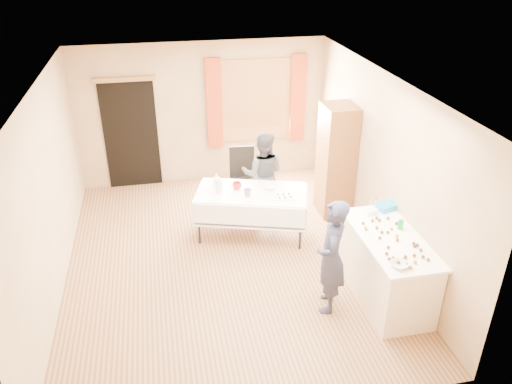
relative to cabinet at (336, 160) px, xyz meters
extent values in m
cube|color=#9E7047|center=(-1.99, -1.05, -0.94)|extent=(4.50, 5.50, 0.02)
cube|color=white|center=(-1.99, -1.05, 1.68)|extent=(4.50, 5.50, 0.02)
cube|color=tan|center=(-1.99, 1.71, 0.37)|extent=(4.50, 0.02, 2.60)
cube|color=tan|center=(-1.99, -3.81, 0.37)|extent=(4.50, 0.02, 2.60)
cube|color=tan|center=(-4.25, -1.05, 0.37)|extent=(0.02, 5.50, 2.60)
cube|color=tan|center=(0.27, -1.05, 0.37)|extent=(0.02, 5.50, 2.60)
cube|color=olive|center=(-0.99, 1.67, 0.57)|extent=(1.32, 0.06, 1.52)
cube|color=white|center=(-0.99, 1.66, 0.57)|extent=(1.20, 0.02, 1.40)
cube|color=#AC3C1D|center=(-1.77, 1.62, 0.57)|extent=(0.28, 0.06, 1.65)
cube|color=#AC3C1D|center=(-0.21, 1.62, 0.57)|extent=(0.28, 0.06, 1.65)
cube|color=black|center=(-3.29, 1.68, 0.07)|extent=(0.95, 0.04, 2.00)
cube|color=olive|center=(-3.29, 1.65, 1.09)|extent=(1.05, 0.06, 0.08)
cube|color=brown|center=(0.00, 0.00, 0.00)|extent=(0.50, 0.60, 1.87)
cube|color=#F8E6C8|center=(-0.10, -2.28, -0.50)|extent=(0.69, 1.52, 0.86)
cube|color=white|center=(-0.10, -2.28, -0.04)|extent=(0.75, 1.58, 0.04)
cube|color=white|center=(-1.50, -0.46, -0.20)|extent=(1.82, 1.28, 0.04)
cube|color=black|center=(-1.46, 0.49, -0.48)|extent=(0.46, 0.46, 0.06)
cube|color=black|center=(-1.44, 0.68, -0.21)|extent=(0.43, 0.08, 0.61)
imported|color=#222440|center=(-0.89, -2.34, -0.18)|extent=(0.77, 0.70, 1.51)
imported|color=black|center=(-1.19, 0.16, -0.21)|extent=(0.99, 0.92, 1.45)
cylinder|color=#148329|center=(0.09, -2.14, 0.04)|extent=(0.08, 0.08, 0.12)
imported|color=white|center=(-0.28, -2.88, 0.00)|extent=(0.35, 0.35, 0.05)
cube|color=white|center=(-0.13, -1.73, 0.02)|extent=(0.16, 0.11, 0.08)
cube|color=#187CBC|center=(0.15, -1.62, 0.02)|extent=(0.34, 0.27, 0.08)
cylinder|color=silver|center=(-1.98, -0.39, -0.07)|extent=(0.13, 0.13, 0.22)
imported|color=red|center=(-1.70, -0.33, -0.13)|extent=(0.18, 0.18, 0.11)
imported|color=red|center=(-1.58, -0.58, -0.13)|extent=(0.22, 0.22, 0.11)
imported|color=white|center=(-1.21, -0.43, -0.16)|extent=(0.25, 0.25, 0.05)
cube|color=white|center=(-1.06, -0.74, -0.17)|extent=(0.29, 0.21, 0.02)
imported|color=white|center=(-1.99, -0.12, -0.09)|extent=(0.09, 0.09, 0.19)
sphere|color=#3F2314|center=(-0.08, -2.86, 0.00)|extent=(0.04, 0.04, 0.04)
sphere|color=#37210B|center=(-0.34, -2.06, 0.00)|extent=(0.04, 0.04, 0.04)
sphere|color=#37210B|center=(0.10, -2.65, 0.00)|extent=(0.04, 0.04, 0.04)
sphere|color=#37210B|center=(-0.17, -2.78, 0.00)|extent=(0.04, 0.04, 0.04)
sphere|color=#37210B|center=(-0.14, -2.74, 0.00)|extent=(0.04, 0.04, 0.04)
sphere|color=#37210B|center=(-0.09, -1.92, 0.00)|extent=(0.04, 0.04, 0.04)
sphere|color=#3F2314|center=(-0.35, -2.09, 0.00)|extent=(0.04, 0.04, 0.04)
sphere|color=#37210B|center=(-0.27, -2.83, 0.00)|extent=(0.04, 0.04, 0.04)
sphere|color=#37210B|center=(-0.19, -2.19, 0.00)|extent=(0.04, 0.04, 0.04)
sphere|color=#37210B|center=(0.11, -2.03, 0.00)|extent=(0.04, 0.04, 0.04)
sphere|color=#37210B|center=(-0.34, -2.74, 0.00)|extent=(0.04, 0.04, 0.04)
sphere|color=#37210B|center=(-0.33, -2.64, 0.00)|extent=(0.04, 0.04, 0.04)
sphere|color=#3F2314|center=(-0.03, -2.14, 0.00)|extent=(0.04, 0.04, 0.04)
sphere|color=#37210B|center=(-0.25, -2.52, 0.00)|extent=(0.04, 0.04, 0.04)
sphere|color=#37210B|center=(0.08, -2.51, 0.00)|extent=(0.04, 0.04, 0.04)
sphere|color=#37210B|center=(0.09, -2.85, 0.00)|extent=(0.04, 0.04, 0.04)
sphere|color=#37210B|center=(-0.11, -1.85, 0.00)|extent=(0.04, 0.04, 0.04)
sphere|color=#37210B|center=(0.06, -2.78, 0.00)|extent=(0.04, 0.04, 0.04)
sphere|color=#3F2314|center=(-0.04, -2.31, 0.00)|extent=(0.04, 0.04, 0.04)
sphere|color=#37210B|center=(-0.20, -2.08, 0.00)|extent=(0.04, 0.04, 0.04)
sphere|color=#37210B|center=(-0.19, -2.89, 0.00)|extent=(0.04, 0.04, 0.04)
sphere|color=#37210B|center=(0.09, -2.04, 0.00)|extent=(0.04, 0.04, 0.04)
sphere|color=#37210B|center=(-0.11, -2.21, 0.00)|extent=(0.04, 0.04, 0.04)
sphere|color=#37210B|center=(0.04, -1.89, 0.00)|extent=(0.04, 0.04, 0.04)
sphere|color=#3F2314|center=(-0.29, -2.73, 0.00)|extent=(0.04, 0.04, 0.04)
sphere|color=#37210B|center=(-0.33, -1.94, 0.00)|extent=(0.04, 0.04, 0.04)
sphere|color=#37210B|center=(0.07, -2.56, 0.00)|extent=(0.04, 0.04, 0.04)
sphere|color=#37210B|center=(-0.08, -2.40, 0.00)|extent=(0.04, 0.04, 0.04)
sphere|color=#37210B|center=(0.11, -2.55, 0.00)|extent=(0.04, 0.04, 0.04)
sphere|color=#37210B|center=(-0.26, -2.31, 0.00)|extent=(0.04, 0.04, 0.04)
sphere|color=#3F2314|center=(-0.18, -2.95, 0.00)|extent=(0.04, 0.04, 0.04)
sphere|color=#37210B|center=(-0.19, -1.91, 0.00)|extent=(0.04, 0.04, 0.04)
sphere|color=#37210B|center=(-0.03, -2.74, 0.00)|extent=(0.04, 0.04, 0.04)
camera|label=1|loc=(-2.78, -7.03, 3.32)|focal=35.00mm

